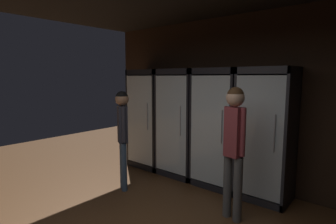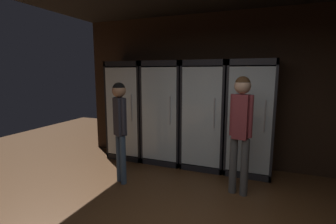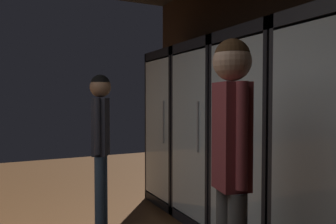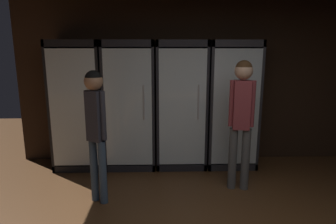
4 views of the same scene
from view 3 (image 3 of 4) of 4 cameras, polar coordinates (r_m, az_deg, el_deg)
name	(u,v)px [view 3 (image 3 of 4)]	position (r m, az deg, el deg)	size (l,w,h in m)	color
wall_back	(327,92)	(2.99, 25.20, 3.11)	(6.00, 0.06, 2.80)	black
cooler_far_left	(179,129)	(4.37, 1.89, -2.94)	(0.76, 0.58, 1.94)	black
cooler_left	(213,135)	(3.70, 7.62, -3.85)	(0.76, 0.58, 1.94)	black
cooler_center	(264,143)	(3.09, 15.77, -5.11)	(0.76, 0.58, 1.94)	black
shopper_near	(232,150)	(1.99, 10.63, -6.38)	(0.31, 0.22, 1.68)	#4C4C4C
shopper_far	(101,131)	(3.47, -11.25, -3.13)	(0.26, 0.22, 1.58)	#384C66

